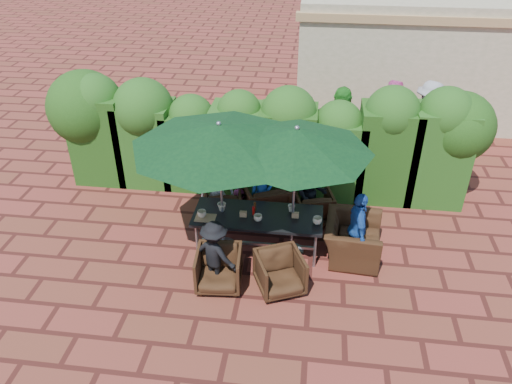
# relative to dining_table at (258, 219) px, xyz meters

# --- Properties ---
(ground) EXTENTS (80.00, 80.00, 0.00)m
(ground) POSITION_rel_dining_table_xyz_m (-0.15, -0.13, -0.67)
(ground) COLOR maroon
(ground) RESTS_ON ground
(dining_table) EXTENTS (2.24, 0.90, 0.75)m
(dining_table) POSITION_rel_dining_table_xyz_m (0.00, 0.00, 0.00)
(dining_table) COLOR black
(dining_table) RESTS_ON ground
(umbrella_left) EXTENTS (2.93, 2.93, 2.46)m
(umbrella_left) POSITION_rel_dining_table_xyz_m (-0.63, 0.03, 1.54)
(umbrella_left) COLOR gray
(umbrella_left) RESTS_ON ground
(umbrella_right) EXTENTS (2.48, 2.48, 2.46)m
(umbrella_right) POSITION_rel_dining_table_xyz_m (0.60, 0.02, 1.54)
(umbrella_right) COLOR gray
(umbrella_right) RESTS_ON ground
(chair_far_left) EXTENTS (0.82, 0.78, 0.72)m
(chair_far_left) POSITION_rel_dining_table_xyz_m (-0.80, 0.93, -0.31)
(chair_far_left) COLOR black
(chair_far_left) RESTS_ON ground
(chair_far_mid) EXTENTS (1.05, 1.02, 0.83)m
(chair_far_mid) POSITION_rel_dining_table_xyz_m (0.01, 1.06, -0.26)
(chair_far_mid) COLOR black
(chair_far_mid) RESTS_ON ground
(chair_far_right) EXTENTS (0.86, 0.83, 0.73)m
(chair_far_right) POSITION_rel_dining_table_xyz_m (0.94, 1.04, -0.31)
(chair_far_right) COLOR black
(chair_far_right) RESTS_ON ground
(chair_near_left) EXTENTS (0.77, 0.73, 0.74)m
(chair_near_left) POSITION_rel_dining_table_xyz_m (-0.51, -1.01, -0.30)
(chair_near_left) COLOR black
(chair_near_left) RESTS_ON ground
(chair_near_right) EXTENTS (0.91, 0.89, 0.73)m
(chair_near_right) POSITION_rel_dining_table_xyz_m (0.48, -0.97, -0.31)
(chair_near_right) COLOR black
(chair_near_right) RESTS_ON ground
(chair_end_right) EXTENTS (0.79, 1.14, 0.95)m
(chair_end_right) POSITION_rel_dining_table_xyz_m (1.66, 0.04, -0.20)
(chair_end_right) COLOR black
(chair_end_right) RESTS_ON ground
(adult_far_left) EXTENTS (0.76, 0.58, 1.36)m
(adult_far_left) POSITION_rel_dining_table_xyz_m (-0.91, 0.93, 0.00)
(adult_far_left) COLOR white
(adult_far_left) RESTS_ON ground
(adult_far_mid) EXTENTS (0.55, 0.50, 1.26)m
(adult_far_mid) POSITION_rel_dining_table_xyz_m (-0.03, 0.94, -0.04)
(adult_far_mid) COLOR #1E50A7
(adult_far_mid) RESTS_ON ground
(adult_far_right) EXTENTS (0.61, 0.39, 1.24)m
(adult_far_right) POSITION_rel_dining_table_xyz_m (0.89, 1.04, -0.06)
(adult_far_right) COLOR black
(adult_far_right) RESTS_ON ground
(adult_near_left) EXTENTS (0.84, 0.63, 1.19)m
(adult_near_left) POSITION_rel_dining_table_xyz_m (-0.57, -0.95, -0.08)
(adult_near_left) COLOR black
(adult_near_left) RESTS_ON ground
(adult_end_right) EXTENTS (0.53, 0.85, 1.36)m
(adult_end_right) POSITION_rel_dining_table_xyz_m (1.71, -0.09, 0.00)
(adult_end_right) COLOR #1E50A7
(adult_end_right) RESTS_ON ground
(child_left) EXTENTS (0.28, 0.24, 0.73)m
(child_left) POSITION_rel_dining_table_xyz_m (-0.50, 1.02, -0.31)
(child_left) COLOR #D44A9A
(child_left) RESTS_ON ground
(child_right) EXTENTS (0.39, 0.34, 0.91)m
(child_right) POSITION_rel_dining_table_xyz_m (0.47, 1.11, -0.22)
(child_right) COLOR #77499F
(child_right) RESTS_ON ground
(pedestrian_a) EXTENTS (1.55, 0.67, 1.62)m
(pedestrian_a) POSITION_rel_dining_table_xyz_m (1.49, 4.21, 0.13)
(pedestrian_a) COLOR #288925
(pedestrian_a) RESTS_ON ground
(pedestrian_b) EXTENTS (0.91, 0.61, 1.79)m
(pedestrian_b) POSITION_rel_dining_table_xyz_m (2.62, 4.32, 0.22)
(pedestrian_b) COLOR #D44A9A
(pedestrian_b) RESTS_ON ground
(pedestrian_c) EXTENTS (1.27, 1.16, 1.86)m
(pedestrian_c) POSITION_rel_dining_table_xyz_m (3.46, 4.14, 0.25)
(pedestrian_c) COLOR #95949C
(pedestrian_c) RESTS_ON ground
(cup_a) EXTENTS (0.16, 0.16, 0.12)m
(cup_a) POSITION_rel_dining_table_xyz_m (-0.95, -0.18, 0.14)
(cup_a) COLOR beige
(cup_a) RESTS_ON dining_table
(cup_b) EXTENTS (0.15, 0.15, 0.14)m
(cup_b) POSITION_rel_dining_table_xyz_m (-0.65, 0.07, 0.15)
(cup_b) COLOR beige
(cup_b) RESTS_ON dining_table
(cup_c) EXTENTS (0.15, 0.15, 0.12)m
(cup_c) POSITION_rel_dining_table_xyz_m (0.02, -0.17, 0.13)
(cup_c) COLOR beige
(cup_c) RESTS_ON dining_table
(cup_d) EXTENTS (0.13, 0.13, 0.12)m
(cup_d) POSITION_rel_dining_table_xyz_m (0.57, 0.19, 0.14)
(cup_d) COLOR beige
(cup_d) RESTS_ON dining_table
(cup_e) EXTENTS (0.16, 0.16, 0.13)m
(cup_e) POSITION_rel_dining_table_xyz_m (1.02, -0.13, 0.14)
(cup_e) COLOR beige
(cup_e) RESTS_ON dining_table
(ketchup_bottle) EXTENTS (0.04, 0.04, 0.17)m
(ketchup_bottle) POSITION_rel_dining_table_xyz_m (-0.07, -0.00, 0.16)
(ketchup_bottle) COLOR #B20C0A
(ketchup_bottle) RESTS_ON dining_table
(sauce_bottle) EXTENTS (0.04, 0.04, 0.17)m
(sauce_bottle) POSITION_rel_dining_table_xyz_m (-0.07, 0.14, 0.16)
(sauce_bottle) COLOR #4C230C
(sauce_bottle) RESTS_ON dining_table
(serving_tray) EXTENTS (0.35, 0.25, 0.02)m
(serving_tray) POSITION_rel_dining_table_xyz_m (-0.88, -0.21, 0.08)
(serving_tray) COLOR #AD7F53
(serving_tray) RESTS_ON dining_table
(number_block_left) EXTENTS (0.12, 0.06, 0.10)m
(number_block_left) POSITION_rel_dining_table_xyz_m (-0.24, -0.07, 0.13)
(number_block_left) COLOR tan
(number_block_left) RESTS_ON dining_table
(number_block_right) EXTENTS (0.12, 0.06, 0.10)m
(number_block_right) POSITION_rel_dining_table_xyz_m (0.65, 0.01, 0.13)
(number_block_right) COLOR tan
(number_block_right) RESTS_ON dining_table
(hedge_wall) EXTENTS (9.10, 1.60, 2.42)m
(hedge_wall) POSITION_rel_dining_table_xyz_m (-0.34, 2.20, 0.63)
(hedge_wall) COLOR #17370F
(hedge_wall) RESTS_ON ground
(building) EXTENTS (6.20, 3.08, 3.20)m
(building) POSITION_rel_dining_table_xyz_m (3.35, 6.87, 0.93)
(building) COLOR beige
(building) RESTS_ON ground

